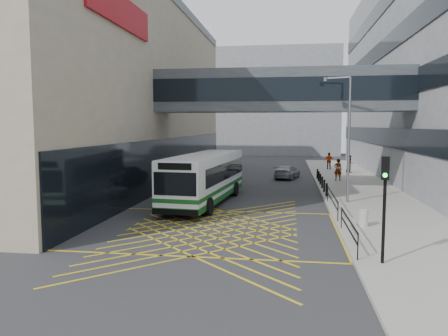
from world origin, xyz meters
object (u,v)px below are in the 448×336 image
at_px(car_white, 185,192).
at_px(car_silver, 287,171).
at_px(traffic_light, 385,194).
at_px(pedestrian_c, 329,161).
at_px(car_dark, 219,177).
at_px(pedestrian_b, 350,164).
at_px(bus, 206,177).
at_px(litter_bin, 363,218).
at_px(street_lamp, 346,131).
at_px(pedestrian_a, 338,170).

relative_size(car_white, car_silver, 0.93).
distance_m(car_white, traffic_light, 15.83).
bearing_deg(pedestrian_c, car_white, 72.46).
bearing_deg(traffic_light, car_dark, 128.56).
relative_size(car_white, car_dark, 0.80).
bearing_deg(pedestrian_b, car_silver, -164.96).
distance_m(bus, car_dark, 7.61).
height_order(bus, car_dark, bus).
bearing_deg(pedestrian_c, pedestrian_b, 128.06).
bearing_deg(litter_bin, pedestrian_b, 83.85).
height_order(car_dark, car_silver, car_dark).
relative_size(car_silver, litter_bin, 5.43).
xyz_separation_m(car_white, car_dark, (1.13, 7.37, 0.15)).
height_order(bus, pedestrian_c, bus).
distance_m(traffic_light, pedestrian_c, 33.89).
bearing_deg(traffic_light, pedestrian_c, 101.98).
relative_size(litter_bin, pedestrian_b, 0.45).
relative_size(car_dark, street_lamp, 0.65).
relative_size(pedestrian_a, pedestrian_c, 1.04).
distance_m(street_lamp, pedestrian_a, 11.67).
distance_m(car_dark, litter_bin, 16.39).
distance_m(traffic_light, litter_bin, 6.25).
xyz_separation_m(car_dark, pedestrian_b, (11.87, 11.04, 0.25)).
bearing_deg(car_dark, car_white, 76.34).
height_order(car_white, car_silver, car_silver).
bearing_deg(car_dark, car_silver, -134.98).
height_order(car_silver, litter_bin, car_silver).
relative_size(traffic_light, pedestrian_b, 2.12).
xyz_separation_m(bus, pedestrian_b, (11.56, 18.59, -0.64)).
xyz_separation_m(car_dark, litter_bin, (9.22, -13.55, -0.24)).
bearing_deg(bus, pedestrian_b, 63.46).
distance_m(car_white, pedestrian_c, 24.47).
xyz_separation_m(street_lamp, pedestrian_b, (2.71, 17.76, -3.60)).
xyz_separation_m(car_dark, traffic_light, (8.91, -19.44, 1.83)).
distance_m(car_white, street_lamp, 11.07).
bearing_deg(traffic_light, litter_bin, 100.94).
height_order(litter_bin, pedestrian_a, pedestrian_a).
height_order(bus, traffic_light, traffic_light).
distance_m(car_white, pedestrian_b, 22.54).
height_order(car_dark, street_lamp, street_lamp).
relative_size(car_silver, pedestrian_a, 2.30).
distance_m(litter_bin, pedestrian_a, 17.95).
bearing_deg(car_silver, litter_bin, 113.15).
distance_m(street_lamp, litter_bin, 7.97).
xyz_separation_m(car_dark, pedestrian_c, (10.06, 14.39, 0.28)).
xyz_separation_m(bus, car_white, (-1.44, 0.18, -1.05)).
bearing_deg(street_lamp, litter_bin, -70.40).
bearing_deg(car_dark, pedestrian_a, -161.16).
bearing_deg(street_lamp, bus, -155.51).
bearing_deg(litter_bin, pedestrian_c, 88.27).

